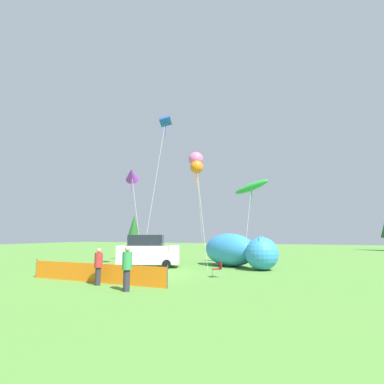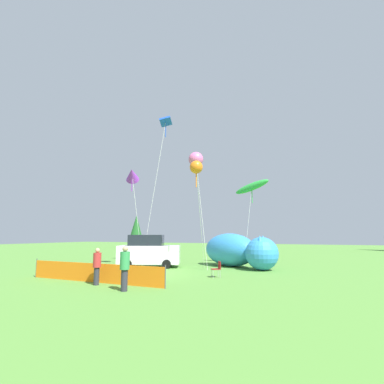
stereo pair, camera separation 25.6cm
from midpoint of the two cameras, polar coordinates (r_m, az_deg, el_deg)
The scene contains 13 objects.
ground_plane at distance 18.55m, azimuth -9.00°, elevation -15.24°, with size 120.00×120.00×0.00m, color #548C38.
parked_car at distance 22.30m, azimuth -8.64°, elevation -11.14°, with size 4.72×3.27×2.31m.
folding_chair at distance 17.11m, azimuth 4.57°, elevation -14.18°, with size 0.64×0.64×0.86m.
inflatable_cat at distance 22.35m, azimuth 8.14°, elevation -11.14°, with size 6.46×5.03×2.42m.
safety_fence at distance 16.11m, azimuth -18.56°, elevation -14.39°, with size 8.30×0.29×1.01m.
spectator_in_yellow_shirt at distance 13.25m, azimuth -12.85°, elevation -13.65°, with size 0.40×0.40×1.86m.
spectator_in_green_shirt at distance 15.13m, azimuth -17.88°, elevation -13.07°, with size 0.37×0.37×1.70m.
kite_green_fish at distance 24.40m, azimuth 10.93°, elevation 0.92°, with size 3.04×1.61×6.85m.
kite_blue_box at distance 24.78m, azimuth -5.48°, elevation 12.63°, with size 1.25×2.64×11.72m.
kite_orange_flower at distance 19.05m, azimuth 0.53°, elevation 4.67°, with size 1.00×3.21×7.00m.
kite_purple_delta at distance 23.10m, azimuth -11.70°, elevation 3.26°, with size 2.06×1.71×7.54m.
kite_pink_octopus at distance 21.66m, azimuth 0.42°, elevation 6.20°, with size 1.56×1.06×8.23m.
horizon_tree_west at distance 56.72m, azimuth -11.14°, elevation -6.63°, with size 2.47×2.47×5.89m.
Camera 1 is at (9.52, -15.72, 2.35)m, focal length 28.00 mm.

